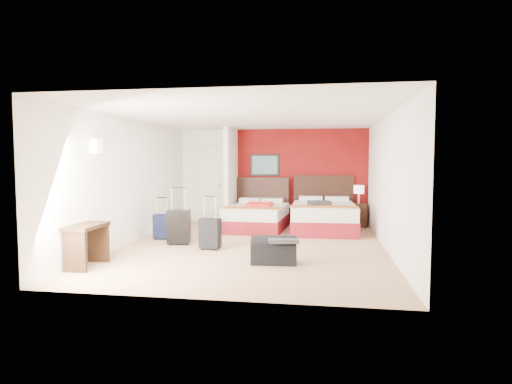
% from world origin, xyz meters
% --- Properties ---
extents(ground, '(6.50, 6.50, 0.00)m').
position_xyz_m(ground, '(0.00, 0.00, 0.00)').
color(ground, tan).
rests_on(ground, ground).
extents(room_walls, '(5.02, 6.52, 2.50)m').
position_xyz_m(room_walls, '(-1.40, 1.42, 1.26)').
color(room_walls, white).
rests_on(room_walls, ground).
extents(red_accent_panel, '(3.50, 0.04, 2.50)m').
position_xyz_m(red_accent_panel, '(0.75, 3.23, 1.25)').
color(red_accent_panel, maroon).
rests_on(red_accent_panel, ground).
extents(partition_wall, '(0.12, 1.20, 2.50)m').
position_xyz_m(partition_wall, '(-1.00, 2.61, 1.25)').
color(partition_wall, silver).
rests_on(partition_wall, ground).
extents(entry_door, '(0.82, 0.06, 2.05)m').
position_xyz_m(entry_door, '(-1.75, 3.20, 1.02)').
color(entry_door, silver).
rests_on(entry_door, ground).
extents(bed_left, '(1.45, 1.99, 0.57)m').
position_xyz_m(bed_left, '(-0.24, 2.05, 0.29)').
color(bed_left, white).
rests_on(bed_left, ground).
extents(bed_right, '(1.53, 2.15, 0.64)m').
position_xyz_m(bed_right, '(1.36, 2.05, 0.32)').
color(bed_right, white).
rests_on(bed_right, ground).
extents(red_suitcase_open, '(0.64, 0.82, 0.09)m').
position_xyz_m(red_suitcase_open, '(-0.14, 1.95, 0.62)').
color(red_suitcase_open, '#B2180F').
rests_on(red_suitcase_open, bed_left).
extents(jacket_bundle, '(0.56, 0.51, 0.11)m').
position_xyz_m(jacket_bundle, '(1.26, 1.75, 0.69)').
color(jacket_bundle, '#323236').
rests_on(jacket_bundle, bed_right).
extents(nightstand, '(0.45, 0.45, 0.58)m').
position_xyz_m(nightstand, '(2.24, 2.86, 0.29)').
color(nightstand, black).
rests_on(nightstand, ground).
extents(table_lamp, '(0.34, 0.34, 0.46)m').
position_xyz_m(table_lamp, '(2.24, 2.86, 0.81)').
color(table_lamp, silver).
rests_on(table_lamp, nightstand).
extents(suitcase_black, '(0.47, 0.33, 0.66)m').
position_xyz_m(suitcase_black, '(-1.48, -0.05, 0.33)').
color(suitcase_black, black).
rests_on(suitcase_black, ground).
extents(suitcase_charcoal, '(0.40, 0.27, 0.55)m').
position_xyz_m(suitcase_charcoal, '(-0.74, -0.42, 0.28)').
color(suitcase_charcoal, black).
rests_on(suitcase_charcoal, ground).
extents(suitcase_navy, '(0.37, 0.24, 0.50)m').
position_xyz_m(suitcase_navy, '(-2.01, 0.43, 0.25)').
color(suitcase_navy, '#111833').
rests_on(suitcase_navy, ground).
extents(duffel_bag, '(0.75, 0.44, 0.37)m').
position_xyz_m(duffel_bag, '(0.56, -1.32, 0.18)').
color(duffel_bag, black).
rests_on(duffel_bag, ground).
extents(jacket_draped, '(0.54, 0.49, 0.06)m').
position_xyz_m(jacket_draped, '(0.71, -1.37, 0.40)').
color(jacket_draped, '#3E3E43').
rests_on(jacket_draped, duffel_bag).
extents(desk, '(0.42, 0.81, 0.67)m').
position_xyz_m(desk, '(-2.30, -2.00, 0.33)').
color(desk, '#311D10').
rests_on(desk, ground).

